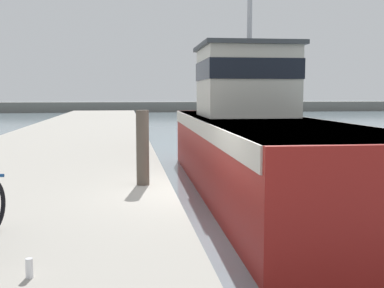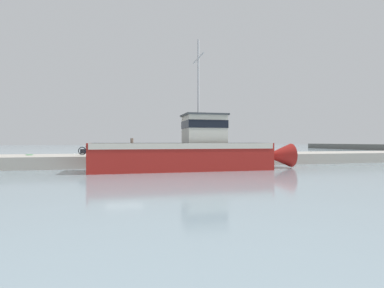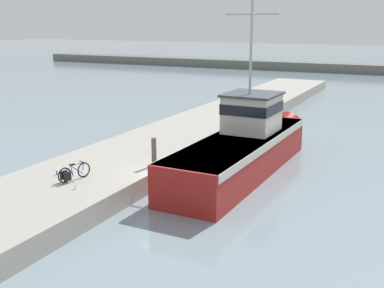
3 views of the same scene
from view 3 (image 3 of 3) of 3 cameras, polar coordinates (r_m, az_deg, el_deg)
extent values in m
plane|color=gray|center=(22.48, -2.03, -5.77)|extent=(320.00, 320.00, 0.00)
cube|color=#A39E93|center=(24.33, -10.15, -3.27)|extent=(5.86, 80.00, 0.93)
cube|color=maroon|center=(25.03, 5.70, -1.40)|extent=(3.41, 12.82, 1.95)
cone|color=maroon|center=(31.96, 10.72, 1.85)|extent=(1.89, 2.33, 1.85)
cube|color=beige|center=(24.84, 5.74, 0.33)|extent=(3.46, 12.57, 0.39)
cube|color=beige|center=(26.05, 7.11, 3.59)|extent=(2.58, 2.85, 1.97)
cube|color=black|center=(25.99, 7.13, 4.34)|extent=(2.63, 2.90, 0.55)
cube|color=#3D4247|center=(25.88, 7.18, 5.87)|extent=(2.78, 3.07, 0.12)
cylinder|color=#B2B2B7|center=(25.23, 7.04, 11.96)|extent=(0.14, 0.14, 5.41)
cylinder|color=#B2B2B7|center=(25.22, 7.13, 15.03)|extent=(2.84, 0.15, 0.10)
torus|color=black|center=(21.53, -14.87, -3.60)|extent=(0.22, 0.67, 0.68)
torus|color=black|center=(22.09, -12.70, -3.01)|extent=(0.22, 0.67, 0.68)
cylinder|color=navy|center=(21.64, -14.49, -3.69)|extent=(0.12, 0.34, 0.19)
cylinder|color=navy|center=(21.70, -14.06, -3.12)|extent=(0.07, 0.14, 0.52)
cylinder|color=navy|center=(21.59, -14.43, -3.02)|extent=(0.15, 0.45, 0.39)
cylinder|color=navy|center=(21.85, -13.50, -2.99)|extent=(0.20, 0.64, 0.52)
cylinder|color=navy|center=(21.81, -13.43, -2.32)|extent=(0.17, 0.52, 0.05)
cylinder|color=navy|center=(22.02, -12.79, -2.61)|extent=(0.06, 0.10, 0.35)
cylinder|color=navy|center=(21.94, -12.89, -2.07)|extent=(0.44, 0.15, 0.04)
cube|color=black|center=(21.63, -14.06, -2.38)|extent=(0.16, 0.26, 0.05)
cube|color=black|center=(21.68, -14.96, -3.58)|extent=(0.20, 0.34, 0.37)
cube|color=black|center=(21.45, -14.54, -3.73)|extent=(0.20, 0.34, 0.37)
cylinder|color=#51473D|center=(23.23, -4.53, -0.95)|extent=(0.24, 0.24, 1.38)
cylinder|color=blue|center=(22.78, -15.73, -3.31)|extent=(0.07, 0.07, 0.20)
cylinder|color=silver|center=(20.64, -13.65, -5.02)|extent=(0.07, 0.07, 0.18)
camera|label=1|loc=(16.54, -21.35, -4.62)|focal=45.00mm
camera|label=2|loc=(22.56, 58.79, -7.28)|focal=28.00mm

